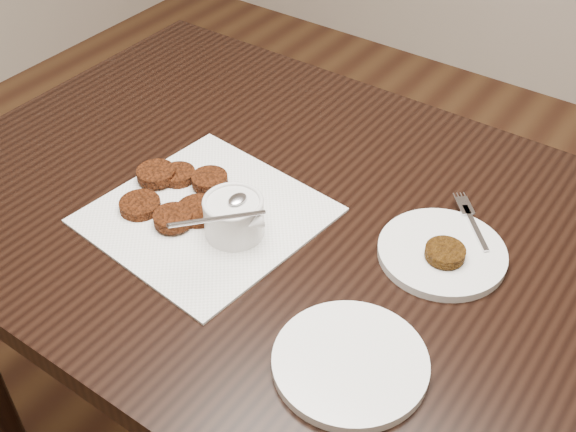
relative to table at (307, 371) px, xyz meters
The scene contains 6 objects.
table is the anchor object (origin of this frame).
napkin 0.41m from the table, 149.52° to the right, with size 0.32×0.32×0.00m, color white.
sauce_ramekin 0.46m from the table, 131.02° to the right, with size 0.12×0.12×0.13m, color white, non-canonical shape.
patty_cluster 0.45m from the table, 158.80° to the right, with size 0.22×0.22×0.02m, color #63260D, non-canonical shape.
plate_with_patty 0.44m from the table, 13.53° to the left, with size 0.19×0.19×0.03m, color white, non-canonical shape.
plate_empty 0.47m from the table, 46.00° to the right, with size 0.20×0.20×0.01m, color white.
Camera 1 is at (0.44, -0.60, 1.48)m, focal length 44.51 mm.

